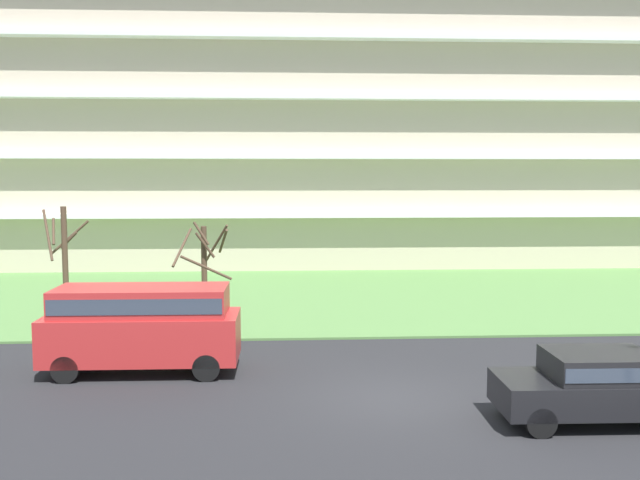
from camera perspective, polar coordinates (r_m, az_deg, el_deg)
ground at (r=17.60m, az=5.70°, el=-12.56°), size 160.00×160.00×0.00m
grass_lawn_strip at (r=31.12m, az=1.75°, el=-4.56°), size 80.00×16.00×0.08m
apartment_building at (r=44.23m, az=0.28°, el=10.70°), size 49.41×11.80×19.02m
tree_far_left at (r=27.52m, az=-20.04°, el=-1.35°), size 1.57×1.59×4.23m
tree_left at (r=25.82m, az=-9.33°, el=-2.03°), size 2.15×2.16×3.71m
van_red_near_left at (r=19.83m, az=-14.21°, el=-6.48°), size 5.22×2.05×2.36m
sedan_black_center_right at (r=16.70m, az=21.66°, el=-10.78°), size 4.43×1.88×1.57m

